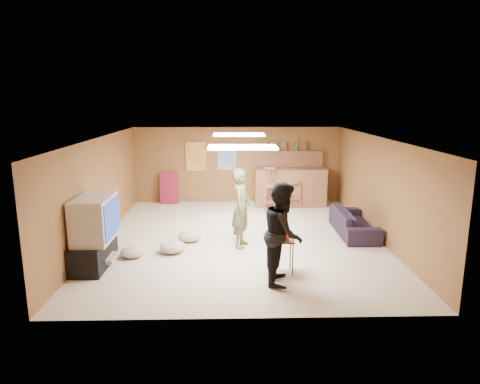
{
  "coord_description": "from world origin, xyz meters",
  "views": [
    {
      "loc": [
        -0.23,
        -8.94,
        2.99
      ],
      "look_at": [
        0.0,
        0.2,
        1.0
      ],
      "focal_mm": 32.0,
      "sensor_mm": 36.0,
      "label": 1
    }
  ],
  "objects_px": {
    "bar_counter": "(290,187)",
    "tray_table": "(280,256)",
    "person_black": "(283,233)",
    "person_olive": "(242,208)",
    "sofa": "(354,222)",
    "tv_body": "(95,218)"
  },
  "relations": [
    {
      "from": "tv_body",
      "to": "tray_table",
      "type": "bearing_deg",
      "value": -6.67
    },
    {
      "from": "person_olive",
      "to": "person_black",
      "type": "height_order",
      "value": "person_black"
    },
    {
      "from": "tv_body",
      "to": "person_black",
      "type": "height_order",
      "value": "person_black"
    },
    {
      "from": "sofa",
      "to": "tray_table",
      "type": "height_order",
      "value": "tray_table"
    },
    {
      "from": "tray_table",
      "to": "person_black",
      "type": "bearing_deg",
      "value": -91.4
    },
    {
      "from": "tv_body",
      "to": "person_olive",
      "type": "relative_size",
      "value": 0.67
    },
    {
      "from": "person_olive",
      "to": "person_black",
      "type": "distance_m",
      "value": 1.88
    },
    {
      "from": "person_black",
      "to": "person_olive",
      "type": "bearing_deg",
      "value": 29.08
    },
    {
      "from": "person_black",
      "to": "sofa",
      "type": "bearing_deg",
      "value": -27.76
    },
    {
      "from": "tv_body",
      "to": "bar_counter",
      "type": "height_order",
      "value": "tv_body"
    },
    {
      "from": "tv_body",
      "to": "person_olive",
      "type": "height_order",
      "value": "person_olive"
    },
    {
      "from": "tv_body",
      "to": "sofa",
      "type": "relative_size",
      "value": 0.58
    },
    {
      "from": "tray_table",
      "to": "tv_body",
      "type": "bearing_deg",
      "value": 173.33
    },
    {
      "from": "person_black",
      "to": "tray_table",
      "type": "height_order",
      "value": "person_black"
    },
    {
      "from": "person_black",
      "to": "sofa",
      "type": "relative_size",
      "value": 0.9
    },
    {
      "from": "tv_body",
      "to": "person_olive",
      "type": "distance_m",
      "value": 2.85
    },
    {
      "from": "person_olive",
      "to": "person_black",
      "type": "bearing_deg",
      "value": -146.38
    },
    {
      "from": "tv_body",
      "to": "person_black",
      "type": "distance_m",
      "value": 3.38
    },
    {
      "from": "tray_table",
      "to": "sofa",
      "type": "bearing_deg",
      "value": 48.25
    },
    {
      "from": "person_olive",
      "to": "person_black",
      "type": "relative_size",
      "value": 0.96
    },
    {
      "from": "bar_counter",
      "to": "person_black",
      "type": "relative_size",
      "value": 1.18
    },
    {
      "from": "bar_counter",
      "to": "tray_table",
      "type": "relative_size",
      "value": 3.25
    }
  ]
}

